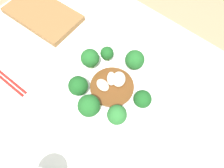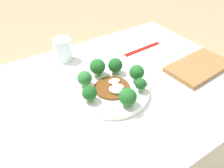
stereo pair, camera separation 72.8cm
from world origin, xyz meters
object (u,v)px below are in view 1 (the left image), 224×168
broccoli_south (135,60)px  cutting_board (43,14)px  broccoli_west (142,99)px  broccoli_northeast (78,86)px  chopsticks (2,76)px  broccoli_southeast (107,53)px  stirfry_center (112,84)px  broccoli_northwest (117,115)px  broccoli_east (90,58)px  plate (112,89)px  broccoli_north (89,106)px

broccoli_south → cutting_board: (0.39, 0.03, -0.05)m
broccoli_west → cutting_board: bearing=-6.1°
broccoli_south → broccoli_northeast: same height
broccoli_south → broccoli_west: (-0.09, 0.08, -0.00)m
broccoli_west → broccoli_northeast: 0.18m
chopsticks → cutting_board: cutting_board is taller
broccoli_west → broccoli_southeast: bearing=-16.7°
stirfry_center → broccoli_northwest: bearing=137.2°
cutting_board → broccoli_northwest: bearing=164.1°
broccoli_east → cutting_board: size_ratio=0.25×
broccoli_west → broccoli_south: bearing=-42.4°
broccoli_southeast → stirfry_center: 0.10m
stirfry_center → cutting_board: size_ratio=0.46×
broccoli_northeast → cutting_board: (0.32, -0.14, -0.05)m
broccoli_east → broccoli_northeast: size_ratio=1.08×
broccoli_south → broccoli_west: broccoli_south is taller
broccoli_southeast → broccoli_east: (0.02, 0.05, 0.01)m
plate → chopsticks: plate is taller
plate → broccoli_south: 0.11m
broccoli_west → stirfry_center: bearing=4.8°
cutting_board → plate: bearing=170.4°
broccoli_north → broccoli_east: bearing=-47.8°
plate → broccoli_southeast: (0.07, -0.06, 0.04)m
broccoli_southeast → broccoli_west: 0.18m
broccoli_north → broccoli_east: size_ratio=1.02×
broccoli_northwest → cutting_board: (0.46, -0.13, -0.05)m
broccoli_south → broccoli_north: bearing=89.7°
broccoli_southeast → stirfry_center: bearing=140.4°
broccoli_north → chopsticks: (0.29, 0.09, -0.06)m
broccoli_west → chopsticks: bearing=27.2°
broccoli_south → cutting_board: broccoli_south is taller
broccoli_west → stirfry_center: (0.10, 0.01, -0.03)m
broccoli_northeast → chopsticks: 0.26m
broccoli_west → broccoli_northwest: (0.02, 0.08, 0.00)m
broccoli_south → broccoli_northwest: (-0.07, 0.16, -0.00)m
broccoli_north → cutting_board: (0.39, -0.16, -0.05)m
broccoli_northeast → stirfry_center: bearing=-126.9°
plate → broccoli_west: size_ratio=4.59×
broccoli_southeast → broccoli_east: size_ratio=0.75×
cutting_board → stirfry_center: bearing=171.1°
broccoli_north → broccoli_northwest: broccoli_north is taller
broccoli_west → stirfry_center: 0.10m
broccoli_northeast → cutting_board: size_ratio=0.23×
broccoli_north → broccoli_east: 0.15m
broccoli_south → broccoli_east: size_ratio=0.94×
stirfry_center → broccoli_north: bearing=93.6°
broccoli_northwest → broccoli_northeast: bearing=2.6°
broccoli_northeast → broccoli_northwest: broccoli_northeast is taller
broccoli_north → broccoli_west: (-0.09, -0.11, -0.01)m
plate → broccoli_south: bearing=-92.2°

